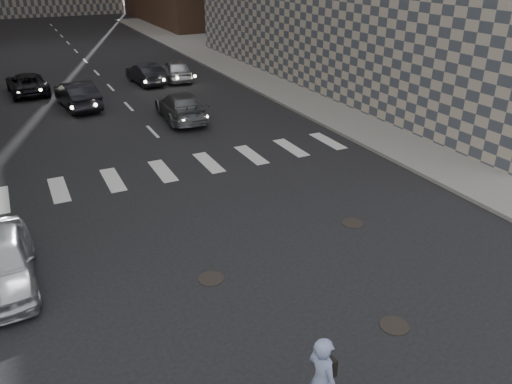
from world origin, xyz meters
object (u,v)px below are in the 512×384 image
traffic_car_c (27,83)px  traffic_car_d (176,70)px  traffic_car_b (181,106)px  silver_sedan (0,262)px  skateboarder (322,381)px  traffic_car_e (145,74)px  traffic_car_a (77,95)px

traffic_car_c → traffic_car_d: traffic_car_d is taller
traffic_car_b → traffic_car_d: size_ratio=1.16×
silver_sedan → traffic_car_d: 23.71m
skateboarder → traffic_car_b: size_ratio=0.42×
traffic_car_e → traffic_car_d: bearing=177.4°
traffic_car_c → traffic_car_d: 9.49m
skateboarder → traffic_car_b: skateboarder is taller
silver_sedan → traffic_car_e: 22.64m
traffic_car_c → traffic_car_a: bearing=112.6°
traffic_car_c → traffic_car_e: bearing=170.6°
skateboarder → traffic_car_a: skateboarder is taller
traffic_car_b → silver_sedan: bearing=57.1°
traffic_car_e → traffic_car_c: bearing=-11.4°
traffic_car_a → traffic_car_b: size_ratio=0.94×
skateboarder → traffic_car_b: 19.70m
traffic_car_a → traffic_car_e: (4.98, 4.00, -0.08)m
silver_sedan → traffic_car_d: (11.54, 20.71, 0.01)m
traffic_car_b → traffic_car_d: traffic_car_d is taller
silver_sedan → traffic_car_d: traffic_car_d is taller
skateboarder → traffic_car_a: (-0.70, 24.00, -0.32)m
traffic_car_a → skateboarder: bearing=85.2°
traffic_car_a → traffic_car_d: size_ratio=1.09×
traffic_car_b → traffic_car_c: bearing=-49.9°
silver_sedan → traffic_car_a: traffic_car_a is taller
traffic_car_a → traffic_car_c: 5.28m
silver_sedan → traffic_car_b: bearing=54.0°
silver_sedan → traffic_car_d: size_ratio=0.99×
traffic_car_a → traffic_car_d: traffic_car_a is taller
skateboarder → traffic_car_c: skateboarder is taller
traffic_car_d → traffic_car_e: traffic_car_d is taller
traffic_car_b → traffic_car_e: size_ratio=1.18×
traffic_car_b → traffic_car_d: bearing=-102.5°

